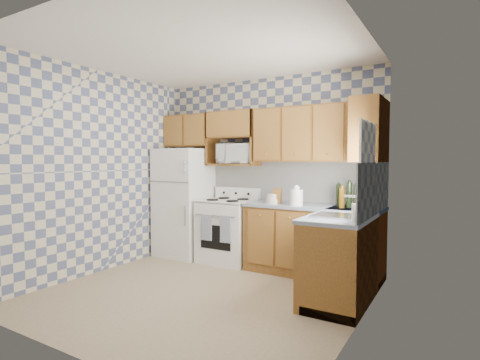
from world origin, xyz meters
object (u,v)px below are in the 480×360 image
object	(u,v)px
refrigerator	(184,202)
electric_kettle	(296,198)
microwave	(237,154)
stove_body	(228,231)

from	to	relation	value
refrigerator	electric_kettle	world-z (taller)	refrigerator
refrigerator	microwave	xyz separation A→B (m)	(0.87, 0.18, 0.76)
refrigerator	stove_body	size ratio (longest dim) A/B	1.87
microwave	electric_kettle	distance (m)	1.26
refrigerator	stove_body	distance (m)	0.89
microwave	electric_kettle	xyz separation A→B (m)	(1.08, -0.30, -0.57)
refrigerator	stove_body	bearing A→B (deg)	1.78
microwave	refrigerator	bearing A→B (deg)	178.79
stove_body	electric_kettle	xyz separation A→B (m)	(1.14, -0.15, 0.57)
stove_body	microwave	distance (m)	1.16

